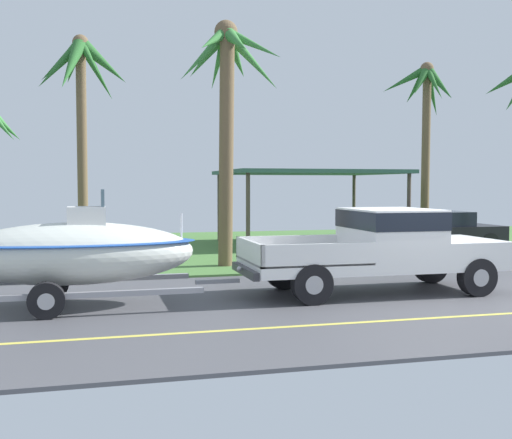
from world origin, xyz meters
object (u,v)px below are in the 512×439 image
object	(u,v)px
carport_awning	(308,174)
palm_tree_near_right	(81,86)
palm_tree_near_left	(427,104)
boat_on_trailer	(74,253)
palm_tree_far_right	(228,84)
pickup_truck_towing	(388,245)
parked_sedan_near	(435,232)

from	to	relation	value
carport_awning	palm_tree_near_right	world-z (taller)	palm_tree_near_right
carport_awning	palm_tree_near_left	size ratio (longest dim) A/B	0.89
palm_tree_near_right	carport_awning	bearing A→B (deg)	24.82
boat_on_trailer	carport_awning	distance (m)	13.34
palm_tree_far_right	pickup_truck_towing	bearing A→B (deg)	-61.33
palm_tree_near_left	pickup_truck_towing	bearing A→B (deg)	-123.29
pickup_truck_towing	parked_sedan_near	bearing A→B (deg)	53.23
boat_on_trailer	palm_tree_far_right	bearing A→B (deg)	49.19
boat_on_trailer	palm_tree_far_right	size ratio (longest dim) A/B	0.85
parked_sedan_near	palm_tree_near_right	distance (m)	12.72
palm_tree_near_right	palm_tree_far_right	xyz separation A→B (m)	(3.90, -1.84, -0.05)
palm_tree_near_left	parked_sedan_near	bearing A→B (deg)	-113.37
boat_on_trailer	palm_tree_near_left	size ratio (longest dim) A/B	0.81
parked_sedan_near	palm_tree_near_right	world-z (taller)	palm_tree_near_right
pickup_truck_towing	palm_tree_far_right	size ratio (longest dim) A/B	0.85
pickup_truck_towing	palm_tree_near_left	distance (m)	13.04
carport_awning	palm_tree_far_right	bearing A→B (deg)	-127.41
carport_awning	palm_tree_near_left	world-z (taller)	palm_tree_near_left
boat_on_trailer	carport_awning	xyz separation A→B (m)	(8.32, 10.28, 1.69)
pickup_truck_towing	carport_awning	world-z (taller)	carport_awning
boat_on_trailer	palm_tree_near_left	world-z (taller)	palm_tree_near_left
palm_tree_near_right	palm_tree_near_left	bearing A→B (deg)	15.91
boat_on_trailer	palm_tree_near_left	bearing A→B (deg)	37.66
carport_awning	palm_tree_far_right	world-z (taller)	palm_tree_far_right
palm_tree_near_left	palm_tree_far_right	bearing A→B (deg)	-148.85
pickup_truck_towing	boat_on_trailer	bearing A→B (deg)	-180.00
palm_tree_near_left	palm_tree_near_right	xyz separation A→B (m)	(-13.15, -3.75, -0.38)
palm_tree_near_right	palm_tree_far_right	size ratio (longest dim) A/B	0.97
boat_on_trailer	palm_tree_far_right	world-z (taller)	palm_tree_far_right
boat_on_trailer	palm_tree_far_right	distance (m)	7.34
boat_on_trailer	carport_awning	world-z (taller)	carport_awning
pickup_truck_towing	palm_tree_far_right	world-z (taller)	palm_tree_far_right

